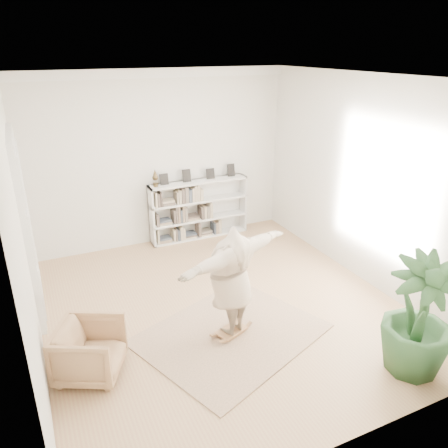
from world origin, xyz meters
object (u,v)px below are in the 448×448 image
(bookshelf, at_px, (199,210))
(rocker_board, at_px, (231,331))
(armchair, at_px, (90,350))
(houseplant, at_px, (419,317))
(person, at_px, (232,279))

(bookshelf, relative_size, rocker_board, 4.19)
(armchair, bearing_deg, rocker_board, -63.36)
(rocker_board, bearing_deg, bookshelf, 54.17)
(rocker_board, relative_size, houseplant, 0.32)
(bookshelf, distance_m, person, 3.70)
(bookshelf, xyz_separation_m, houseplant, (0.91, -5.24, 0.18))
(bookshelf, xyz_separation_m, rocker_board, (-0.93, -3.57, -0.57))
(rocker_board, height_order, houseplant, houseplant)
(armchair, relative_size, rocker_board, 1.53)
(rocker_board, distance_m, houseplant, 2.59)
(bookshelf, bearing_deg, houseplant, -80.14)
(armchair, xyz_separation_m, person, (2.01, -0.02, 0.58))
(armchair, height_order, houseplant, houseplant)
(armchair, relative_size, person, 0.39)
(armchair, height_order, person, person)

